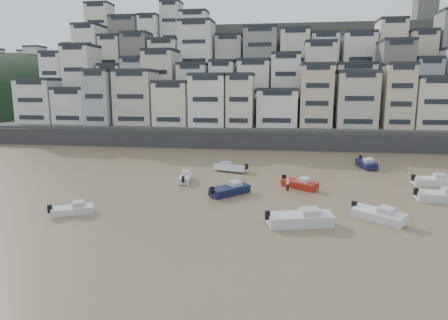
% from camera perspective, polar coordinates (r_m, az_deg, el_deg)
% --- Properties ---
extents(sea_strip, '(340.00, 340.00, 0.00)m').
position_cam_1_polar(sea_strip, '(203.56, -28.78, 5.61)').
color(sea_strip, '#495B69').
rests_on(sea_strip, ground).
extents(harbor_wall, '(140.00, 3.00, 3.50)m').
position_cam_1_polar(harbor_wall, '(82.47, 6.41, 2.76)').
color(harbor_wall, '#38383A').
rests_on(harbor_wall, ground).
extents(hillside, '(141.04, 66.00, 50.00)m').
position_cam_1_polar(hillside, '(121.53, 9.55, 10.46)').
color(hillside, '#4C4C47').
rests_on(hillside, ground).
extents(headland, '(216.00, 135.00, 53.33)m').
position_cam_1_polar(headland, '(186.64, -26.94, 5.44)').
color(headland, black).
rests_on(headland, ground).
extents(boat_a, '(6.86, 3.67, 1.78)m').
position_cam_1_polar(boat_a, '(37.76, 10.85, -7.99)').
color(boat_a, silver).
rests_on(boat_a, ground).
extents(boat_b, '(5.36, 4.93, 1.50)m').
position_cam_1_polar(boat_b, '(41.14, 21.22, -7.18)').
color(boat_b, silver).
rests_on(boat_b, ground).
extents(boat_c, '(5.23, 5.57, 1.57)m').
position_cam_1_polar(boat_c, '(47.52, 0.85, -4.08)').
color(boat_c, '#12183A').
rests_on(boat_c, ground).
extents(boat_d, '(5.94, 2.05, 1.61)m').
position_cam_1_polar(boat_d, '(51.04, 28.67, -4.35)').
color(boat_d, silver).
rests_on(boat_d, ground).
extents(boat_e, '(5.19, 4.54, 1.43)m').
position_cam_1_polar(boat_e, '(51.44, 10.74, -3.22)').
color(boat_e, maroon).
rests_on(boat_e, ground).
extents(boat_f, '(2.21, 5.07, 1.34)m').
position_cam_1_polar(boat_f, '(54.39, -5.55, -2.39)').
color(boat_f, silver).
rests_on(boat_f, ground).
extents(boat_g, '(5.77, 2.46, 1.53)m').
position_cam_1_polar(boat_g, '(58.90, 27.75, -2.47)').
color(boat_g, silver).
rests_on(boat_g, ground).
extents(boat_h, '(5.80, 3.36, 1.50)m').
position_cam_1_polar(boat_h, '(60.47, 0.96, -0.95)').
color(boat_h, silver).
rests_on(boat_h, ground).
extents(boat_i, '(2.88, 6.36, 1.67)m').
position_cam_1_polar(boat_i, '(67.26, 19.67, -0.33)').
color(boat_i, '#121539').
rests_on(boat_i, ground).
extents(boat_j, '(4.57, 3.36, 1.20)m').
position_cam_1_polar(boat_j, '(43.27, -20.83, -6.51)').
color(boat_j, silver).
rests_on(boat_j, ground).
extents(person_pink, '(0.44, 0.44, 1.74)m').
position_cam_1_polar(person_pink, '(50.09, 9.10, -3.35)').
color(person_pink, pink).
rests_on(person_pink, ground).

